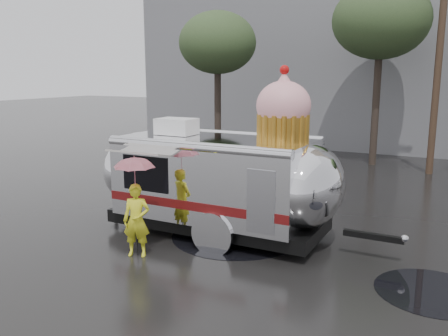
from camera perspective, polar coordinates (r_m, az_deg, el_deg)
The scene contains 10 objects.
ground at distance 9.12m, azimuth -1.08°, elevation -15.56°, with size 120.00×120.00×0.00m, color black.
puddles at distance 11.56m, azimuth 6.71°, elevation -9.63°, with size 7.50×3.82×0.01m.
grey_building at distance 32.20m, azimuth 13.93°, elevation 15.27°, with size 22.00×12.00×13.00m, color slate.
utility_pole at distance 21.17m, azimuth 24.42°, elevation 11.70°, with size 1.60×0.28×9.00m.
tree_left at distance 22.94m, azimuth -0.78°, elevation 14.75°, with size 3.64×3.64×6.95m.
tree_mid at distance 22.57m, azimuth 18.37°, elevation 16.43°, with size 4.20×4.20×8.03m.
barricade_row at distance 19.87m, azimuth -1.25°, elevation 0.90°, with size 4.30×0.80×1.00m.
airstream_trailer at distance 12.11m, azimuth -0.42°, elevation -0.97°, with size 8.17×3.11×4.40m.
person_left at distance 11.01m, azimuth -10.48°, elevation -6.22°, with size 0.61×0.40×1.68m, color yellow.
umbrella_pink at distance 10.73m, azimuth -10.69°, elevation -0.62°, with size 1.14×1.14×2.33m.
Camera 1 is at (3.94, -7.12, 4.13)m, focal length 38.00 mm.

